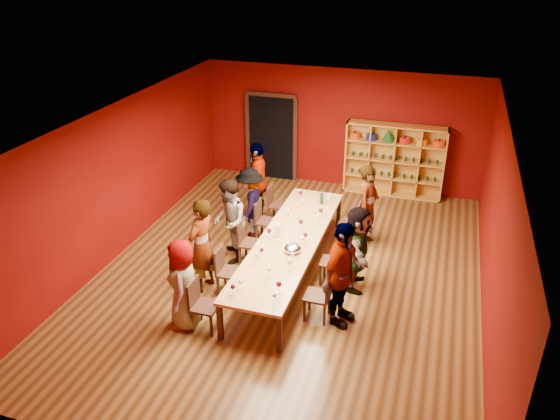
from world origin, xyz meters
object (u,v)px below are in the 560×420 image
object	(u,v)px
chair_person_left_3	(263,218)
spittoon_bowl	(292,248)
chair_person_left_2	(247,240)
chair_person_left_4	(275,202)
chair_person_left_0	(200,302)
person_right_4	(368,205)
person_left_0	(183,284)
person_left_2	(229,221)
person_left_4	(258,182)
tasting_table	(289,242)
chair_person_left_1	(226,269)
person_left_1	(202,246)
person_right_2	(357,248)
wine_bottle	(322,199)
person_left_3	(250,204)
chair_person_right_1	(322,294)
shelving_unit	(395,157)
chair_person_right_4	(353,220)
chair_person_right_2	(336,260)
person_right_1	(341,275)

from	to	relation	value
chair_person_left_3	spittoon_bowl	size ratio (longest dim) A/B	2.81
chair_person_left_2	chair_person_left_4	distance (m)	1.79
chair_person_left_0	person_right_4	bearing A→B (deg)	59.75
chair_person_left_3	person_right_4	size ratio (longest dim) A/B	0.51
chair_person_left_4	chair_person_left_0	bearing A→B (deg)	-90.00
person_left_0	person_left_2	xyz separation A→B (m)	(-0.08, 2.13, 0.07)
spittoon_bowl	person_left_4	bearing A→B (deg)	122.28
tasting_table	spittoon_bowl	distance (m)	0.48
person_left_4	chair_person_left_1	bearing A→B (deg)	-5.68
person_left_1	person_right_4	bearing A→B (deg)	146.34
person_right_2	chair_person_left_4	bearing A→B (deg)	42.11
person_right_2	person_left_1	bearing A→B (deg)	103.03
person_left_1	person_left_4	xyz separation A→B (m)	(0.03, 2.87, 0.03)
person_left_0	person_right_2	size ratio (longest dim) A/B	0.97
person_left_4	wine_bottle	size ratio (longest dim) A/B	5.78
person_left_2	person_left_3	world-z (taller)	person_left_2
chair_person_left_0	person_left_1	distance (m)	1.21
chair_person_left_2	spittoon_bowl	world-z (taller)	spittoon_bowl
chair_person_left_3	chair_person_left_0	bearing A→B (deg)	-90.00
chair_person_left_3	chair_person_right_1	bearing A→B (deg)	-51.28
person_left_0	shelving_unit	bearing A→B (deg)	139.16
chair_person_left_0	chair_person_left_1	xyz separation A→B (m)	(0.00, 1.05, 0.00)
chair_person_right_1	chair_person_right_4	bearing A→B (deg)	90.00
chair_person_left_1	chair_person_right_2	xyz separation A→B (m)	(1.82, 0.89, 0.00)
shelving_unit	person_right_1	size ratio (longest dim) A/B	1.30
chair_person_left_2	chair_person_right_4	xyz separation A→B (m)	(1.82, 1.47, 0.00)
person_right_1	person_right_2	bearing A→B (deg)	12.24
chair_person_left_0	person_left_3	world-z (taller)	person_left_3
tasting_table	person_left_1	xyz separation A→B (m)	(-1.35, -0.92, 0.19)
chair_person_left_0	chair_person_right_4	xyz separation A→B (m)	(1.82, 3.60, 0.00)
chair_person_right_4	person_right_4	size ratio (longest dim) A/B	0.51
chair_person_left_4	spittoon_bowl	size ratio (longest dim) A/B	2.81
person_right_1	person_right_2	distance (m)	1.12
chair_person_left_3	person_left_3	size ratio (longest dim) A/B	0.56
chair_person_left_0	spittoon_bowl	distance (m)	1.93
chair_person_left_0	person_left_2	distance (m)	2.19
chair_person_left_2	person_left_3	xyz separation A→B (m)	(-0.28, 0.96, 0.29)
chair_person_left_4	chair_person_right_1	bearing A→B (deg)	-59.57
person_left_2	spittoon_bowl	size ratio (longest dim) A/B	5.38
person_right_4	person_right_1	bearing A→B (deg)	-167.96
person_left_3	chair_person_right_4	distance (m)	2.18
person_left_4	person_left_0	bearing A→B (deg)	-11.92
chair_person_left_2	tasting_table	bearing A→B (deg)	-9.92
person_left_4	spittoon_bowl	bearing A→B (deg)	18.53
person_left_0	person_right_2	distance (m)	3.14
tasting_table	person_right_4	bearing A→B (deg)	53.80
chair_person_right_1	chair_person_right_2	world-z (taller)	same
chair_person_left_3	person_left_4	size ratio (longest dim) A/B	0.48
chair_person_right_2	spittoon_bowl	distance (m)	0.89
person_right_1	person_right_2	xyz separation A→B (m)	(0.07, 1.11, -0.12)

